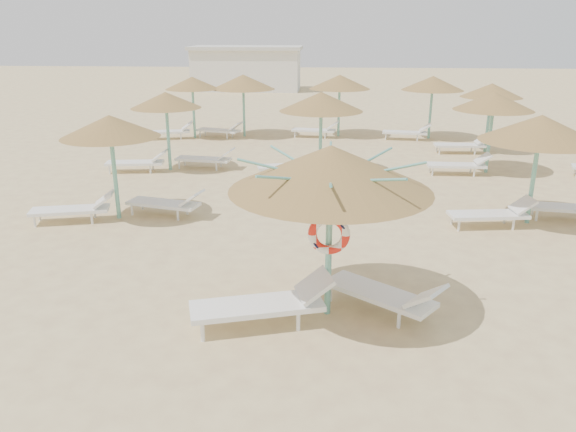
{
  "coord_description": "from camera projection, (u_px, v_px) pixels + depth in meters",
  "views": [
    {
      "loc": [
        0.36,
        -8.96,
        4.72
      ],
      "look_at": [
        -0.37,
        1.06,
        1.3
      ],
      "focal_mm": 35.0,
      "sensor_mm": 36.0,
      "label": 1
    }
  ],
  "objects": [
    {
      "name": "main_palapa",
      "position": [
        331.0,
        169.0,
        8.89
      ],
      "size": [
        3.29,
        3.29,
        2.95
      ],
      "color": "#67B3A3",
      "rests_on": "ground"
    },
    {
      "name": "lounger_main_a",
      "position": [
        266.0,
        303.0,
        9.2
      ],
      "size": [
        2.44,
        1.33,
        0.85
      ],
      "rotation": [
        0.0,
        0.0,
        0.29
      ],
      "color": "white",
      "rests_on": "ground"
    },
    {
      "name": "palapa_field",
      "position": [
        388.0,
        100.0,
        19.33
      ],
      "size": [
        20.31,
        14.38,
        2.72
      ],
      "color": "#67B3A3",
      "rests_on": "ground"
    },
    {
      "name": "ground",
      "position": [
        304.0,
        304.0,
        10.01
      ],
      "size": [
        120.0,
        120.0,
        0.0
      ],
      "primitive_type": "plane",
      "color": "#DBC286",
      "rests_on": "ground"
    },
    {
      "name": "lounger_main_b",
      "position": [
        386.0,
        294.0,
        9.58
      ],
      "size": [
        2.08,
        1.81,
        0.78
      ],
      "rotation": [
        0.0,
        0.0,
        -0.65
      ],
      "color": "white",
      "rests_on": "ground"
    },
    {
      "name": "service_hut",
      "position": [
        247.0,
        68.0,
        42.94
      ],
      "size": [
        8.4,
        4.4,
        3.25
      ],
      "color": "silver",
      "rests_on": "ground"
    }
  ]
}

